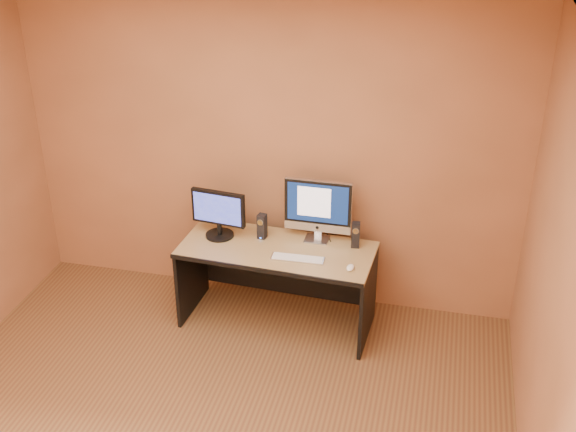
# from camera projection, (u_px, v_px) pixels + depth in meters

# --- Properties ---
(walls) EXTENTS (4.00, 4.00, 2.60)m
(walls) POSITION_uv_depth(u_px,v_px,m) (177.00, 285.00, 3.92)
(walls) COLOR #A36641
(walls) RESTS_ON ground
(ceiling) EXTENTS (4.00, 4.00, 0.00)m
(ceiling) POSITION_uv_depth(u_px,v_px,m) (157.00, 48.00, 3.32)
(ceiling) COLOR white
(ceiling) RESTS_ON walls
(desk) EXTENTS (1.51, 0.73, 0.68)m
(desk) POSITION_uv_depth(u_px,v_px,m) (277.00, 286.00, 5.67)
(desk) COLOR tan
(desk) RESTS_ON ground
(imac) EXTENTS (0.53, 0.20, 0.51)m
(imac) POSITION_uv_depth(u_px,v_px,m) (317.00, 211.00, 5.51)
(imac) COLOR #B0AFB4
(imac) RESTS_ON desk
(second_monitor) EXTENTS (0.47, 0.27, 0.39)m
(second_monitor) POSITION_uv_depth(u_px,v_px,m) (219.00, 214.00, 5.59)
(second_monitor) COLOR black
(second_monitor) RESTS_ON desk
(speaker_left) EXTENTS (0.07, 0.08, 0.20)m
(speaker_left) POSITION_uv_depth(u_px,v_px,m) (262.00, 226.00, 5.61)
(speaker_left) COLOR black
(speaker_left) RESTS_ON desk
(speaker_right) EXTENTS (0.07, 0.07, 0.20)m
(speaker_right) POSITION_uv_depth(u_px,v_px,m) (356.00, 235.00, 5.49)
(speaker_right) COLOR black
(speaker_right) RESTS_ON desk
(keyboard) EXTENTS (0.40, 0.12, 0.02)m
(keyboard) POSITION_uv_depth(u_px,v_px,m) (298.00, 258.00, 5.36)
(keyboard) COLOR silver
(keyboard) RESTS_ON desk
(mouse) EXTENTS (0.06, 0.10, 0.03)m
(mouse) POSITION_uv_depth(u_px,v_px,m) (350.00, 268.00, 5.23)
(mouse) COLOR white
(mouse) RESTS_ON desk
(cable_a) EXTENTS (0.08, 0.19, 0.01)m
(cable_a) POSITION_uv_depth(u_px,v_px,m) (328.00, 235.00, 5.68)
(cable_a) COLOR black
(cable_a) RESTS_ON desk
(cable_b) EXTENTS (0.07, 0.16, 0.01)m
(cable_b) POSITION_uv_depth(u_px,v_px,m) (311.00, 234.00, 5.69)
(cable_b) COLOR black
(cable_b) RESTS_ON desk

